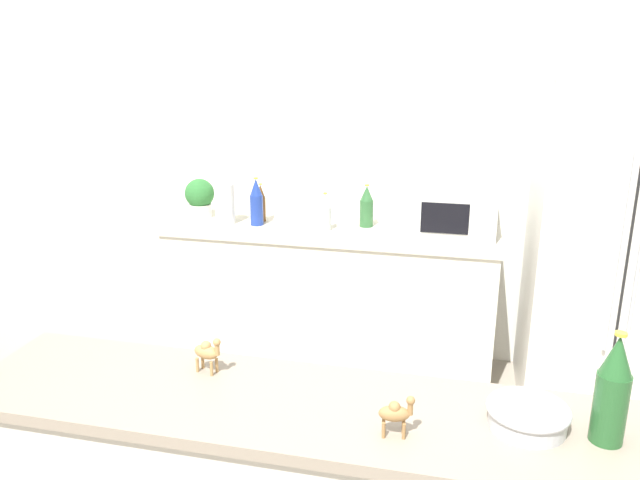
% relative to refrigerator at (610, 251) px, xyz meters
% --- Properties ---
extents(wall_back, '(8.00, 0.06, 2.55)m').
position_rel_refrigerator_xyz_m(wall_back, '(-1.17, 0.41, 0.36)').
color(wall_back, silver).
rests_on(wall_back, ground_plane).
extents(back_counter, '(2.03, 0.63, 0.93)m').
position_rel_refrigerator_xyz_m(back_counter, '(-1.58, 0.08, -0.45)').
color(back_counter, silver).
rests_on(back_counter, ground_plane).
extents(refrigerator, '(0.82, 0.75, 1.83)m').
position_rel_refrigerator_xyz_m(refrigerator, '(0.00, 0.00, 0.00)').
color(refrigerator, silver).
rests_on(refrigerator, ground_plane).
extents(potted_plant, '(0.19, 0.19, 0.25)m').
position_rel_refrigerator_xyz_m(potted_plant, '(-2.45, 0.13, 0.14)').
color(potted_plant, silver).
rests_on(potted_plant, back_counter).
extents(paper_towel_roll, '(0.12, 0.12, 0.25)m').
position_rel_refrigerator_xyz_m(paper_towel_roll, '(-2.24, 0.01, 0.14)').
color(paper_towel_roll, white).
rests_on(paper_towel_roll, back_counter).
extents(microwave, '(0.48, 0.37, 0.28)m').
position_rel_refrigerator_xyz_m(microwave, '(-0.85, 0.10, 0.15)').
color(microwave, white).
rests_on(microwave, back_counter).
extents(back_bottle_0, '(0.07, 0.07, 0.23)m').
position_rel_refrigerator_xyz_m(back_bottle_0, '(-1.60, 0.01, 0.12)').
color(back_bottle_0, '#B2B7BC').
rests_on(back_bottle_0, back_counter).
extents(back_bottle_1, '(0.08, 0.08, 0.26)m').
position_rel_refrigerator_xyz_m(back_bottle_1, '(-1.37, 0.15, 0.14)').
color(back_bottle_1, '#2D6033').
rests_on(back_bottle_1, back_counter).
extents(back_bottle_2, '(0.06, 0.06, 0.24)m').
position_rel_refrigerator_xyz_m(back_bottle_2, '(-2.04, 0.12, 0.13)').
color(back_bottle_2, brown).
rests_on(back_bottle_2, back_counter).
extents(back_bottle_3, '(0.08, 0.08, 0.30)m').
position_rel_refrigerator_xyz_m(back_bottle_3, '(-2.03, 0.03, 0.15)').
color(back_bottle_3, navy).
rests_on(back_bottle_3, back_counter).
extents(wine_bottle, '(0.08, 0.08, 0.30)m').
position_rel_refrigerator_xyz_m(wine_bottle, '(-0.40, -2.01, 0.24)').
color(wine_bottle, '#235628').
rests_on(wine_bottle, bar_counter).
extents(fruit_bowl, '(0.22, 0.22, 0.06)m').
position_rel_refrigerator_xyz_m(fruit_bowl, '(-0.59, -1.99, 0.13)').
color(fruit_bowl, '#B7BABF').
rests_on(fruit_bowl, bar_counter).
extents(camel_figurine, '(0.09, 0.05, 0.12)m').
position_rel_refrigerator_xyz_m(camel_figurine, '(-0.93, -2.11, 0.16)').
color(camel_figurine, olive).
rests_on(camel_figurine, bar_counter).
extents(camel_figurine_second, '(0.10, 0.06, 0.12)m').
position_rel_refrigerator_xyz_m(camel_figurine_second, '(-1.53, -1.91, 0.17)').
color(camel_figurine_second, '#A87F4C').
rests_on(camel_figurine_second, bar_counter).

